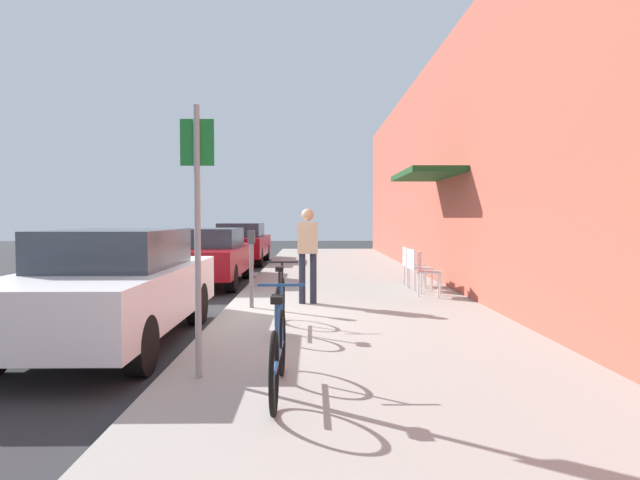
{
  "coord_description": "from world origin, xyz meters",
  "views": [
    {
      "loc": [
        1.49,
        -8.43,
        1.65
      ],
      "look_at": [
        1.72,
        7.74,
        0.98
      ],
      "focal_mm": 29.8,
      "sensor_mm": 36.0,
      "label": 1
    }
  ],
  "objects": [
    {
      "name": "parking_meter",
      "position": [
        0.45,
        0.61,
        0.89
      ],
      "size": [
        0.12,
        0.1,
        1.32
      ],
      "color": "slate",
      "rests_on": "sidewalk_slab"
    },
    {
      "name": "parked_car_2",
      "position": [
        -1.1,
        10.79,
        0.76
      ],
      "size": [
        1.8,
        4.4,
        1.47
      ],
      "color": "maroon",
      "rests_on": "ground_plane"
    },
    {
      "name": "bicycle_0",
      "position": [
        1.2,
        -3.83,
        0.48
      ],
      "size": [
        0.46,
        1.71,
        0.9
      ],
      "color": "black",
      "rests_on": "sidewalk_slab"
    },
    {
      "name": "pedestrian_standing",
      "position": [
        1.41,
        1.04,
        1.12
      ],
      "size": [
        0.36,
        0.22,
        1.7
      ],
      "color": "#232838",
      "rests_on": "sidewalk_slab"
    },
    {
      "name": "building_facade",
      "position": [
        4.65,
        2.01,
        2.84
      ],
      "size": [
        1.4,
        32.0,
        5.69
      ],
      "color": "#BC5442",
      "rests_on": "ground_plane"
    },
    {
      "name": "cafe_chair_0",
      "position": [
        3.72,
        1.95,
        0.62
      ],
      "size": [
        0.56,
        0.56,
        0.87
      ],
      "color": "silver",
      "rests_on": "sidewalk_slab"
    },
    {
      "name": "ground_plane",
      "position": [
        0.0,
        0.0,
        0.0
      ],
      "size": [
        60.0,
        60.0,
        0.0
      ],
      "primitive_type": "plane",
      "color": "#2D2D30"
    },
    {
      "name": "bicycle_1",
      "position": [
        1.05,
        -1.17,
        0.48
      ],
      "size": [
        0.46,
        1.71,
        0.9
      ],
      "color": "black",
      "rests_on": "sidewalk_slab"
    },
    {
      "name": "parked_car_1",
      "position": [
        -1.1,
        4.7,
        0.73
      ],
      "size": [
        1.8,
        4.4,
        1.4
      ],
      "color": "maroon",
      "rests_on": "ground_plane"
    },
    {
      "name": "sidewalk_slab",
      "position": [
        2.25,
        2.0,
        0.06
      ],
      "size": [
        4.5,
        32.0,
        0.12
      ],
      "primitive_type": "cube",
      "color": "#9E9B93",
      "rests_on": "ground_plane"
    },
    {
      "name": "cafe_chair_1",
      "position": [
        3.72,
        2.83,
        0.62
      ],
      "size": [
        0.5,
        0.5,
        0.87
      ],
      "color": "silver",
      "rests_on": "sidewalk_slab"
    },
    {
      "name": "street_sign",
      "position": [
        0.4,
        -3.37,
        1.64
      ],
      "size": [
        0.32,
        0.06,
        2.6
      ],
      "color": "gray",
      "rests_on": "sidewalk_slab"
    },
    {
      "name": "cafe_chair_2",
      "position": [
        3.72,
        3.54,
        0.62
      ],
      "size": [
        0.45,
        0.45,
        0.87
      ],
      "color": "silver",
      "rests_on": "sidewalk_slab"
    },
    {
      "name": "parked_car_0",
      "position": [
        -1.1,
        -1.51,
        0.77
      ],
      "size": [
        1.8,
        4.4,
        1.5
      ],
      "color": "silver",
      "rests_on": "ground_plane"
    }
  ]
}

